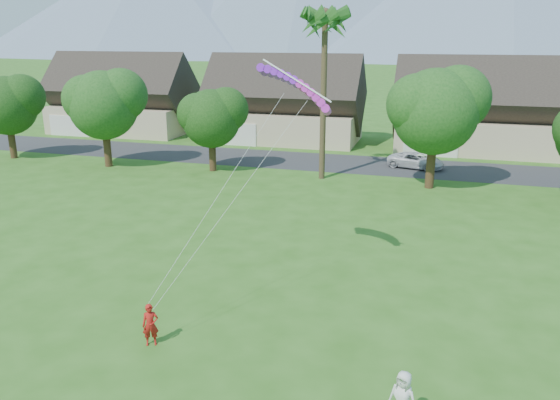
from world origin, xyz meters
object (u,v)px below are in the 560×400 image
(kite_flyer, at_px, (150,325))
(parked_car, at_px, (416,160))
(parafoil_kite, at_px, (298,84))
(watcher, at_px, (403,398))

(kite_flyer, distance_m, parked_car, 31.22)
(parked_car, bearing_deg, parafoil_kite, -176.74)
(watcher, bearing_deg, kite_flyer, -167.61)
(kite_flyer, bearing_deg, watcher, -37.60)
(kite_flyer, height_order, watcher, watcher)
(watcher, relative_size, parafoil_kite, 0.48)
(parked_car, xyz_separation_m, parafoil_kite, (-4.19, -23.31, 8.00))
(kite_flyer, height_order, parked_car, kite_flyer)
(kite_flyer, xyz_separation_m, parked_car, (7.71, 30.25, -0.15))
(parafoil_kite, bearing_deg, kite_flyer, -114.92)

